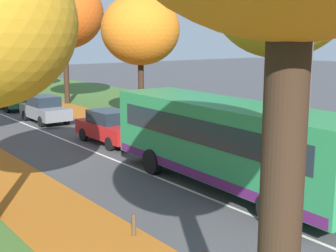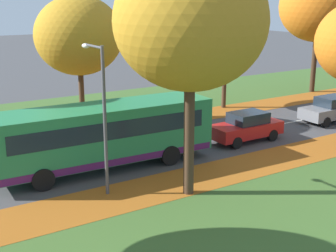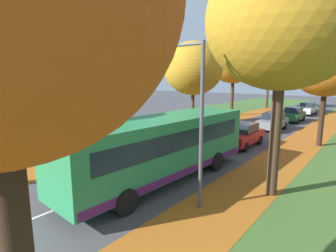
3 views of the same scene
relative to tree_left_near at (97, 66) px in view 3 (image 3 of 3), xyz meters
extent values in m
cube|color=#3D6028|center=(-3.05, 9.64, -5.53)|extent=(12.00, 90.00, 0.01)
cube|color=#9E5619|center=(1.55, 3.64, -5.53)|extent=(2.80, 60.00, 0.00)
cube|color=#9E5619|center=(10.75, 3.64, -5.53)|extent=(2.80, 60.00, 0.00)
cube|color=silver|center=(6.15, 9.64, -5.54)|extent=(0.12, 80.00, 0.01)
cylinder|color=#422D1E|center=(0.00, 0.00, -3.74)|extent=(0.32, 0.32, 3.60)
ellipsoid|color=#B27F1E|center=(0.00, 0.00, 0.01)|extent=(5.20, 5.20, 4.68)
cylinder|color=#422D1E|center=(0.61, 10.57, -3.75)|extent=(0.32, 0.32, 3.58)
ellipsoid|color=#B27F1E|center=(0.61, 10.57, 0.17)|extent=(5.68, 5.68, 5.11)
cylinder|color=#382619|center=(0.00, 20.56, -3.23)|extent=(0.42, 0.42, 4.61)
ellipsoid|color=orange|center=(0.00, 20.56, 1.44)|extent=(6.32, 6.32, 5.68)
cylinder|color=#422D1E|center=(0.60, 32.04, -3.15)|extent=(0.43, 0.43, 4.77)
ellipsoid|color=orange|center=(0.60, 32.04, 1.13)|extent=(5.05, 5.05, 4.54)
cylinder|color=#422D1E|center=(11.84, -0.27, -3.19)|extent=(0.42, 0.42, 4.70)
ellipsoid|color=#B27F1E|center=(11.84, -0.27, 1.34)|extent=(5.80, 5.80, 5.22)
cylinder|color=black|center=(11.85, 10.05, -3.61)|extent=(0.35, 0.35, 3.85)
ellipsoid|color=orange|center=(11.85, 10.05, 0.04)|extent=(4.62, 4.62, 4.15)
cylinder|color=#4C3823|center=(2.59, -6.19, -5.22)|extent=(0.12, 0.12, 0.63)
cylinder|color=#4C3823|center=(2.59, -3.40, -5.23)|extent=(0.12, 0.12, 0.62)
cylinder|color=#47474C|center=(10.15, -3.10, -2.54)|extent=(0.14, 0.14, 6.00)
cylinder|color=#47474C|center=(9.35, -3.10, 0.36)|extent=(1.60, 0.10, 0.10)
ellipsoid|color=silver|center=(8.55, -3.10, 0.31)|extent=(0.44, 0.28, 0.20)
cube|color=#237A47|center=(7.34, -1.93, -3.81)|extent=(2.89, 10.49, 2.50)
cube|color=#19232D|center=(7.15, -7.07, -3.46)|extent=(2.30, 0.19, 1.30)
cube|color=#19232D|center=(7.34, -1.93, -3.41)|extent=(2.88, 9.24, 0.80)
cube|color=#4C1951|center=(7.34, -1.93, -4.88)|extent=(2.90, 10.28, 0.32)
cube|color=yellow|center=(7.15, -7.09, -2.74)|extent=(1.75, 0.15, 0.28)
cylinder|color=black|center=(8.41, -5.20, -5.06)|extent=(0.34, 0.97, 0.96)
cylinder|color=black|center=(6.03, -5.11, -5.06)|extent=(0.34, 0.97, 0.96)
cylinder|color=black|center=(8.64, 0.88, -5.06)|extent=(0.34, 0.97, 0.96)
cylinder|color=black|center=(6.27, 0.97, -5.06)|extent=(0.34, 0.97, 0.96)
cube|color=#B21919|center=(7.63, 6.48, -4.87)|extent=(1.72, 4.21, 0.70)
cube|color=#19232D|center=(7.63, 6.63, -4.22)|extent=(1.45, 2.02, 0.60)
cylinder|color=black|center=(8.42, 5.18, -5.22)|extent=(0.22, 0.64, 0.64)
cylinder|color=black|center=(6.85, 5.17, -5.22)|extent=(0.22, 0.64, 0.64)
cylinder|color=black|center=(8.40, 7.78, -5.22)|extent=(0.22, 0.64, 0.64)
cylinder|color=black|center=(6.84, 7.78, -5.22)|extent=(0.22, 0.64, 0.64)
cube|color=slate|center=(7.35, 13.87, -4.87)|extent=(1.72, 4.21, 0.70)
cube|color=#19232D|center=(7.35, 14.02, -4.22)|extent=(1.45, 2.02, 0.60)
cylinder|color=black|center=(8.12, 12.56, -5.22)|extent=(0.22, 0.64, 0.64)
cylinder|color=black|center=(6.56, 12.57, -5.22)|extent=(0.22, 0.64, 0.64)
cylinder|color=black|center=(8.13, 15.17, -5.22)|extent=(0.22, 0.64, 0.64)
cylinder|color=black|center=(6.57, 15.17, -5.22)|extent=(0.22, 0.64, 0.64)
cube|color=#1E6038|center=(7.54, 20.33, -4.87)|extent=(1.73, 4.21, 0.70)
cube|color=#19232D|center=(7.54, 20.48, -4.22)|extent=(1.46, 2.03, 0.60)
cylinder|color=black|center=(8.31, 19.02, -5.22)|extent=(0.22, 0.64, 0.64)
cylinder|color=black|center=(6.75, 19.03, -5.22)|extent=(0.22, 0.64, 0.64)
cylinder|color=black|center=(8.33, 21.62, -5.22)|extent=(0.22, 0.64, 0.64)
cylinder|color=black|center=(6.76, 21.63, -5.22)|extent=(0.22, 0.64, 0.64)
cube|color=#B7BABF|center=(7.48, 27.47, -4.87)|extent=(1.74, 4.22, 0.70)
cube|color=#19232D|center=(7.48, 27.62, -4.22)|extent=(1.46, 2.03, 0.60)
cylinder|color=black|center=(8.25, 26.16, -5.22)|extent=(0.23, 0.64, 0.64)
cylinder|color=black|center=(6.68, 26.17, -5.22)|extent=(0.23, 0.64, 0.64)
cylinder|color=black|center=(8.27, 28.76, -5.22)|extent=(0.23, 0.64, 0.64)
cylinder|color=black|center=(6.71, 28.78, -5.22)|extent=(0.23, 0.64, 0.64)
camera|label=1|loc=(-3.64, -13.15, -0.39)|focal=50.00mm
camera|label=2|loc=(26.37, -10.41, 2.23)|focal=50.00mm
camera|label=3|loc=(14.97, -10.89, -0.81)|focal=28.00mm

